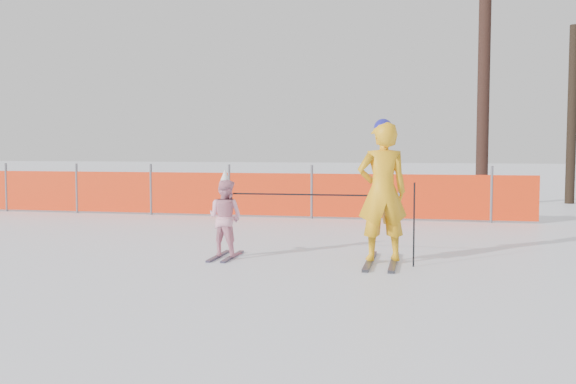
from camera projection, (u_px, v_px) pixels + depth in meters
The scene contains 6 objects.
ground at pixel (281, 265), 9.00m from camera, with size 120.00×120.00×0.00m, color white.
adult at pixel (382, 191), 9.12m from camera, with size 0.83×1.55×2.06m.
child at pixel (225, 217), 9.62m from camera, with size 0.65×1.00×1.34m.
ski_poles at pixel (341, 205), 9.18m from camera, with size 2.67×0.22×1.17m.
safety_fence at pixel (207, 193), 15.40m from camera, with size 15.02×0.06×1.25m.
tree_trunks at pixel (513, 94), 18.13m from camera, with size 2.92×1.70×6.85m.
Camera 1 is at (1.95, -8.69, 1.66)m, focal length 40.00 mm.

